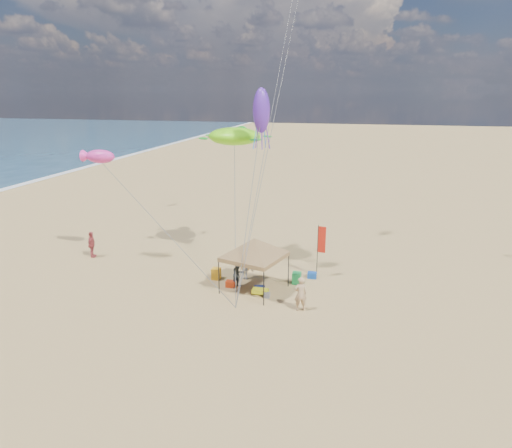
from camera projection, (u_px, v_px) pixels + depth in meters
The scene contains 18 objects.
ground at pixel (242, 314), 23.97m from camera, with size 280.00×280.00×0.00m, color tan.
canopy_tent at pixel (254, 240), 26.00m from camera, with size 5.63×5.63×3.63m.
feather_flag at pixel (321, 243), 28.18m from camera, with size 0.50×0.09×3.30m.
cooler_red at pixel (231, 284), 27.20m from camera, with size 0.54×0.38×0.38m, color red.
cooler_blue at pixel (312, 275), 28.48m from camera, with size 0.54×0.38×0.38m, color #1447A8.
bag_navy at pixel (260, 288), 26.65m from camera, with size 0.36×0.36×0.60m, color #0E1640.
bag_orange at pixel (246, 267), 29.81m from camera, with size 0.36×0.36×0.60m, color #CB770B.
chair_green at pixel (297, 278), 27.63m from camera, with size 0.50×0.50×0.70m, color #18843A.
chair_yellow at pixel (216, 274), 28.29m from camera, with size 0.50×0.50×0.70m, color orange.
crate_grey at pixel (267, 295), 25.83m from camera, with size 0.34×0.30×0.28m, color slate.
beach_cart at pixel (260, 291), 26.21m from camera, with size 0.90×0.50×0.24m, color yellow.
person_near_a at pixel (300, 294), 24.14m from camera, with size 0.68×0.44×1.85m, color tan.
person_near_b at pixel (238, 275), 27.02m from camera, with size 0.76×0.60×1.57m, color #38454D.
person_near_c at pixel (245, 266), 28.17m from camera, with size 1.07×0.61×1.66m, color beige.
person_far_a at pixel (92, 244), 31.86m from camera, with size 1.07×0.45×1.83m, color #B24447.
turtle_kite at pixel (234, 136), 29.41m from camera, with size 3.36×2.69×1.12m, color #7BFF12.
fish_kite at pixel (100, 156), 29.58m from camera, with size 1.96×0.98×0.87m, color #ED34A5.
squid_kite at pixel (261, 111), 26.56m from camera, with size 0.98×0.98×2.56m, color #5D28B9.
Camera 1 is at (5.79, -20.94, 11.17)m, focal length 32.55 mm.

